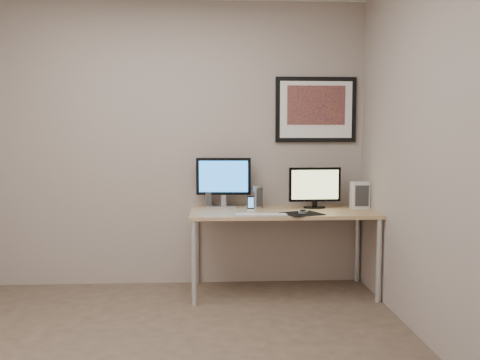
{
  "coord_description": "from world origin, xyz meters",
  "views": [
    {
      "loc": [
        0.39,
        -3.01,
        1.37
      ],
      "look_at": [
        0.62,
        1.1,
        1.02
      ],
      "focal_mm": 38.0,
      "sensor_mm": 36.0,
      "label": 1
    }
  ],
  "objects_px": {
    "speaker_left": "(209,197)",
    "phone_dock": "(251,203)",
    "fan_unit": "(360,195)",
    "monitor_tv": "(315,186)",
    "desk": "(282,218)",
    "keyboard": "(261,215)",
    "speaker_right": "(257,197)",
    "monitor_large": "(224,180)",
    "framed_art": "(316,110)"
  },
  "relations": [
    {
      "from": "speaker_left",
      "to": "phone_dock",
      "type": "height_order",
      "value": "speaker_left"
    },
    {
      "from": "fan_unit",
      "to": "speaker_left",
      "type": "bearing_deg",
      "value": 171.25
    },
    {
      "from": "monitor_tv",
      "to": "phone_dock",
      "type": "bearing_deg",
      "value": -170.05
    },
    {
      "from": "fan_unit",
      "to": "monitor_tv",
      "type": "bearing_deg",
      "value": 175.4
    },
    {
      "from": "desk",
      "to": "fan_unit",
      "type": "height_order",
      "value": "fan_unit"
    },
    {
      "from": "phone_dock",
      "to": "keyboard",
      "type": "height_order",
      "value": "phone_dock"
    },
    {
      "from": "monitor_tv",
      "to": "speaker_right",
      "type": "relative_size",
      "value": 2.33
    },
    {
      "from": "desk",
      "to": "phone_dock",
      "type": "relative_size",
      "value": 12.23
    },
    {
      "from": "speaker_right",
      "to": "fan_unit",
      "type": "height_order",
      "value": "fan_unit"
    },
    {
      "from": "speaker_right",
      "to": "phone_dock",
      "type": "bearing_deg",
      "value": -134.6
    },
    {
      "from": "phone_dock",
      "to": "keyboard",
      "type": "xyz_separation_m",
      "value": [
        0.06,
        -0.28,
        -0.06
      ]
    },
    {
      "from": "monitor_tv",
      "to": "fan_unit",
      "type": "relative_size",
      "value": 1.98
    },
    {
      "from": "desk",
      "to": "speaker_right",
      "type": "distance_m",
      "value": 0.32
    },
    {
      "from": "desk",
      "to": "speaker_left",
      "type": "bearing_deg",
      "value": 158.28
    },
    {
      "from": "speaker_left",
      "to": "phone_dock",
      "type": "bearing_deg",
      "value": -34.32
    },
    {
      "from": "monitor_large",
      "to": "speaker_left",
      "type": "xyz_separation_m",
      "value": [
        -0.14,
        0.03,
        -0.16
      ]
    },
    {
      "from": "desk",
      "to": "phone_dock",
      "type": "distance_m",
      "value": 0.31
    },
    {
      "from": "framed_art",
      "to": "fan_unit",
      "type": "distance_m",
      "value": 0.88
    },
    {
      "from": "speaker_left",
      "to": "phone_dock",
      "type": "relative_size",
      "value": 1.35
    },
    {
      "from": "phone_dock",
      "to": "speaker_left",
      "type": "bearing_deg",
      "value": 145.55
    },
    {
      "from": "monitor_large",
      "to": "framed_art",
      "type": "bearing_deg",
      "value": 9.92
    },
    {
      "from": "monitor_tv",
      "to": "monitor_large",
      "type": "bearing_deg",
      "value": 170.55
    },
    {
      "from": "framed_art",
      "to": "phone_dock",
      "type": "height_order",
      "value": "framed_art"
    },
    {
      "from": "fan_unit",
      "to": "framed_art",
      "type": "bearing_deg",
      "value": 145.67
    },
    {
      "from": "speaker_left",
      "to": "monitor_tv",
      "type": "bearing_deg",
      "value": -7.07
    },
    {
      "from": "keyboard",
      "to": "speaker_right",
      "type": "bearing_deg",
      "value": 92.08
    },
    {
      "from": "framed_art",
      "to": "speaker_left",
      "type": "xyz_separation_m",
      "value": [
        -1.0,
        -0.07,
        -0.8
      ]
    },
    {
      "from": "framed_art",
      "to": "monitor_large",
      "type": "relative_size",
      "value": 1.51
    },
    {
      "from": "speaker_right",
      "to": "framed_art",
      "type": "bearing_deg",
      "value": -6.15
    },
    {
      "from": "monitor_large",
      "to": "fan_unit",
      "type": "height_order",
      "value": "monitor_large"
    },
    {
      "from": "monitor_tv",
      "to": "fan_unit",
      "type": "bearing_deg",
      "value": -4.35
    },
    {
      "from": "speaker_left",
      "to": "speaker_right",
      "type": "bearing_deg",
      "value": -9.69
    },
    {
      "from": "desk",
      "to": "keyboard",
      "type": "bearing_deg",
      "value": -127.37
    },
    {
      "from": "desk",
      "to": "monitor_tv",
      "type": "distance_m",
      "value": 0.42
    },
    {
      "from": "framed_art",
      "to": "speaker_right",
      "type": "relative_size",
      "value": 3.72
    },
    {
      "from": "keyboard",
      "to": "desk",
      "type": "bearing_deg",
      "value": 56.17
    },
    {
      "from": "speaker_right",
      "to": "monitor_tv",
      "type": "bearing_deg",
      "value": -27.93
    },
    {
      "from": "desk",
      "to": "phone_dock",
      "type": "bearing_deg",
      "value": -179.21
    },
    {
      "from": "desk",
      "to": "monitor_tv",
      "type": "relative_size",
      "value": 3.42
    },
    {
      "from": "monitor_large",
      "to": "keyboard",
      "type": "distance_m",
      "value": 0.64
    },
    {
      "from": "monitor_large",
      "to": "monitor_tv",
      "type": "bearing_deg",
      "value": -4.42
    },
    {
      "from": "desk",
      "to": "framed_art",
      "type": "height_order",
      "value": "framed_art"
    },
    {
      "from": "speaker_right",
      "to": "fan_unit",
      "type": "distance_m",
      "value": 0.92
    },
    {
      "from": "desk",
      "to": "speaker_left",
      "type": "distance_m",
      "value": 0.71
    },
    {
      "from": "framed_art",
      "to": "speaker_right",
      "type": "distance_m",
      "value": 0.98
    },
    {
      "from": "desk",
      "to": "speaker_left",
      "type": "height_order",
      "value": "speaker_left"
    },
    {
      "from": "desk",
      "to": "speaker_right",
      "type": "height_order",
      "value": "speaker_right"
    },
    {
      "from": "speaker_left",
      "to": "speaker_right",
      "type": "relative_size",
      "value": 0.87
    },
    {
      "from": "monitor_tv",
      "to": "phone_dock",
      "type": "distance_m",
      "value": 0.61
    },
    {
      "from": "framed_art",
      "to": "phone_dock",
      "type": "relative_size",
      "value": 5.73
    }
  ]
}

